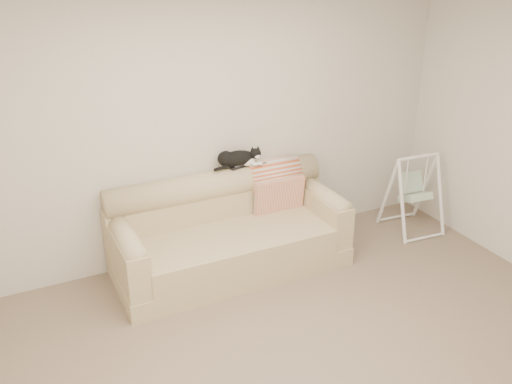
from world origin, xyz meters
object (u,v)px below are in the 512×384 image
remote_a (239,167)px  tuxedo_cat (238,158)px  baby_swing (414,193)px  sofa (228,233)px  remote_b (258,164)px

remote_a → tuxedo_cat: 0.08m
baby_swing → sofa: bearing=175.3°
sofa → remote_a: remote_a is taller
remote_a → remote_b: 0.20m
remote_b → tuxedo_cat: tuxedo_cat is taller
remote_b → baby_swing: 1.78m
remote_a → sofa: bearing=-134.1°
baby_swing → remote_b: bearing=166.4°
sofa → remote_b: (0.44, 0.23, 0.56)m
remote_b → tuxedo_cat: (-0.20, 0.02, 0.09)m
sofa → baby_swing: sofa is taller
tuxedo_cat → baby_swing: size_ratio=0.57×
remote_b → baby_swing: bearing=-13.6°
sofa → remote_b: remote_b is taller
baby_swing → remote_a: bearing=167.5°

